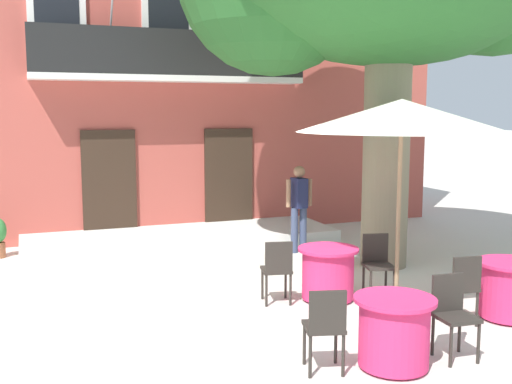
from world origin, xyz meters
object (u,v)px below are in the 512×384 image
pedestrian_near_entrance (299,204)px  cafe_chair_middle_0 (325,324)px  cafe_chair_middle_1 (452,310)px  cafe_chair_front_0 (462,284)px  cafe_chair_near_tree_1 (377,261)px  cafe_table_front (510,289)px  cafe_umbrella (402,117)px  cafe_table_middle (394,332)px  cafe_chair_near_tree_0 (277,267)px  cafe_table_near_tree (328,273)px

pedestrian_near_entrance → cafe_chair_middle_0: bearing=-112.1°
cafe_chair_middle_0 → pedestrian_near_entrance: size_ratio=0.55×
cafe_chair_middle_1 → cafe_chair_front_0: (0.76, 0.77, 0.00)m
cafe_chair_near_tree_1 → cafe_chair_front_0: 1.46m
cafe_chair_middle_1 → cafe_table_front: cafe_chair_middle_1 is taller
cafe_chair_front_0 → cafe_umbrella: size_ratio=0.31×
cafe_chair_near_tree_1 → cafe_table_middle: size_ratio=1.05×
cafe_chair_middle_0 → pedestrian_near_entrance: pedestrian_near_entrance is taller
cafe_chair_near_tree_1 → cafe_chair_middle_0: (-1.93, -2.09, 0.00)m
cafe_chair_near_tree_0 → cafe_chair_middle_1: same height
cafe_table_middle → cafe_chair_middle_1: size_ratio=0.95×
cafe_chair_near_tree_1 → cafe_chair_middle_1: bearing=-101.1°
cafe_table_near_tree → cafe_chair_near_tree_0: bearing=173.7°
cafe_chair_middle_0 → cafe_chair_middle_1: size_ratio=1.00×
cafe_table_middle → cafe_table_front: 2.40m
cafe_chair_middle_1 → cafe_table_front: size_ratio=1.05×
cafe_table_near_tree → cafe_table_front: size_ratio=1.00×
cafe_chair_near_tree_1 → cafe_table_front: (1.09, -1.45, -0.14)m
cafe_table_front → cafe_chair_front_0: (-0.75, 0.03, 0.14)m
cafe_table_middle → cafe_chair_middle_1: (0.75, 0.02, 0.14)m
cafe_chair_near_tree_0 → cafe_umbrella: (1.62, -0.51, 2.08)m
cafe_chair_near_tree_0 → cafe_chair_near_tree_1: 1.51m
cafe_table_front → cafe_chair_near_tree_1: bearing=126.8°
cafe_table_middle → cafe_table_front: same height
cafe_chair_middle_1 → cafe_chair_front_0: size_ratio=1.00×
cafe_chair_near_tree_1 → cafe_table_middle: (-1.18, -2.22, -0.14)m
cafe_chair_middle_1 → cafe_chair_front_0: 1.09m
cafe_table_middle → cafe_chair_middle_0: 0.77m
cafe_table_middle → cafe_umbrella: size_ratio=0.30×
cafe_table_middle → cafe_table_front: bearing=18.7°
cafe_table_front → cafe_table_middle: bearing=-161.3°
cafe_umbrella → cafe_table_front: bearing=-49.5°
cafe_chair_near_tree_1 → cafe_chair_middle_1: same height
cafe_table_middle → cafe_chair_middle_0: cafe_chair_middle_0 is taller
cafe_chair_near_tree_1 → cafe_table_near_tree: bearing=172.1°
cafe_chair_near_tree_0 → cafe_table_middle: cafe_chair_near_tree_0 is taller
pedestrian_near_entrance → cafe_chair_near_tree_0: bearing=-120.3°
cafe_table_near_tree → cafe_table_front: same height
cafe_chair_middle_1 → cafe_umbrella: (0.55, 1.88, 2.08)m
cafe_table_front → cafe_table_near_tree: bearing=139.7°
cafe_chair_near_tree_1 → cafe_chair_front_0: (0.33, -1.43, 0.00)m
cafe_chair_front_0 → cafe_umbrella: (-0.21, 1.10, 2.08)m
cafe_table_middle → pedestrian_near_entrance: 5.36m
cafe_chair_near_tree_1 → cafe_chair_middle_0: 2.84m
cafe_table_near_tree → pedestrian_near_entrance: 3.03m
cafe_chair_near_tree_0 → cafe_chair_middle_1: bearing=-66.0°
cafe_chair_middle_1 → cafe_umbrella: bearing=73.7°
cafe_table_near_tree → cafe_chair_middle_1: bearing=-82.2°
cafe_chair_middle_1 → cafe_chair_front_0: bearing=45.4°
cafe_table_near_tree → pedestrian_near_entrance: pedestrian_near_entrance is taller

